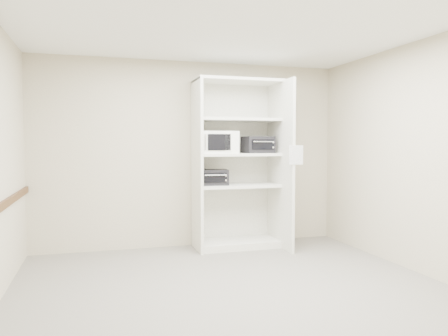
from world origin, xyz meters
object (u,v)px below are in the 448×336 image
object	(u,v)px
toaster_oven_upper	(258,145)
shelving_unit	(240,170)
microwave	(218,142)
toaster_oven_lower	(214,177)

from	to	relation	value
toaster_oven_upper	shelving_unit	bearing A→B (deg)	165.14
microwave	toaster_oven_upper	bearing A→B (deg)	0.79
toaster_oven_upper	toaster_oven_lower	size ratio (longest dim) A/B	1.06
microwave	toaster_oven_upper	size ratio (longest dim) A/B	1.25
toaster_oven_upper	toaster_oven_lower	bearing A→B (deg)	172.09
microwave	toaster_oven_lower	world-z (taller)	microwave
microwave	toaster_oven_upper	xyz separation A→B (m)	(0.61, 0.00, -0.04)
microwave	shelving_unit	bearing A→B (deg)	8.38
shelving_unit	toaster_oven_upper	xyz separation A→B (m)	(0.26, -0.05, 0.36)
microwave	toaster_oven_upper	world-z (taller)	microwave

